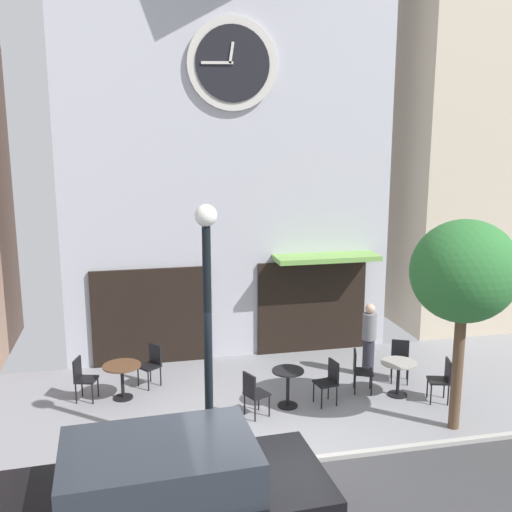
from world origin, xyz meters
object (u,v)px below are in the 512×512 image
at_px(street_lamp, 208,331).
at_px(cafe_chair_curbside, 359,368).
at_px(cafe_chair_outer, 152,362).
at_px(street_tree, 464,273).
at_px(cafe_chair_near_tree, 329,379).
at_px(cafe_chair_left_end, 82,376).
at_px(parked_car_black, 161,502).
at_px(cafe_chair_mid_row, 400,357).
at_px(pedestrian_grey, 369,339).
at_px(cafe_chair_right_end, 253,391).
at_px(cafe_table_center, 288,382).
at_px(cafe_table_near_door, 398,371).
at_px(cafe_table_rightmost, 122,374).
at_px(cafe_chair_near_lamp, 443,377).

relative_size(street_lamp, cafe_chair_curbside, 4.73).
distance_m(cafe_chair_curbside, cafe_chair_outer, 4.43).
distance_m(street_tree, cafe_chair_near_tree, 3.42).
height_order(cafe_chair_left_end, parked_car_black, parked_car_black).
xyz_separation_m(cafe_chair_mid_row, pedestrian_grey, (-0.57, 0.42, 0.33)).
distance_m(cafe_chair_near_tree, parked_car_black, 5.13).
bearing_deg(cafe_chair_right_end, cafe_table_center, 21.53).
bearing_deg(cafe_table_near_door, parked_car_black, -143.57).
distance_m(cafe_table_near_door, pedestrian_grey, 1.19).
relative_size(street_tree, cafe_chair_near_tree, 4.33).
xyz_separation_m(street_lamp, cafe_chair_outer, (-0.83, 3.01, -1.63)).
xyz_separation_m(cafe_chair_outer, cafe_chair_mid_row, (5.35, -0.92, 0.00)).
bearing_deg(pedestrian_grey, cafe_chair_near_tree, -138.76).
xyz_separation_m(street_lamp, cafe_chair_near_tree, (2.61, 1.33, -1.63)).
xyz_separation_m(cafe_table_rightmost, cafe_chair_mid_row, (5.97, -0.37, -0.01)).
relative_size(street_lamp, cafe_chair_left_end, 4.73).
xyz_separation_m(cafe_table_center, cafe_chair_near_lamp, (3.12, -0.47, 0.02)).
distance_m(street_tree, cafe_chair_near_lamp, 2.66).
distance_m(cafe_table_rightmost, cafe_table_center, 3.39).
height_order(cafe_table_center, pedestrian_grey, pedestrian_grey).
bearing_deg(parked_car_black, cafe_table_near_door, 36.43).
bearing_deg(street_tree, parked_car_black, -157.68).
bearing_deg(street_lamp, street_tree, -1.47).
xyz_separation_m(cafe_table_near_door, parked_car_black, (-5.08, -3.75, 0.23)).
height_order(cafe_chair_right_end, pedestrian_grey, pedestrian_grey).
distance_m(cafe_chair_mid_row, pedestrian_grey, 0.78).
bearing_deg(cafe_table_rightmost, pedestrian_grey, 0.52).
bearing_deg(pedestrian_grey, street_lamp, -147.54).
relative_size(cafe_chair_near_lamp, cafe_chair_left_end, 1.00).
bearing_deg(street_tree, cafe_table_rightmost, 156.69).
bearing_deg(cafe_table_center, pedestrian_grey, 27.19).
bearing_deg(cafe_chair_outer, cafe_table_center, -32.04).
bearing_deg(cafe_chair_near_tree, cafe_table_near_door, 1.96).
height_order(street_lamp, cafe_table_rightmost, street_lamp).
bearing_deg(cafe_chair_curbside, cafe_table_rightmost, 171.41).
distance_m(cafe_table_near_door, cafe_chair_near_tree, 1.53).
bearing_deg(street_tree, street_lamp, 178.53).
height_order(street_tree, parked_car_black, street_tree).
bearing_deg(parked_car_black, cafe_chair_left_end, 104.83).
bearing_deg(cafe_chair_right_end, pedestrian_grey, 25.77).
distance_m(cafe_chair_near_lamp, cafe_chair_outer, 6.08).
bearing_deg(cafe_table_center, cafe_table_near_door, -0.07).
distance_m(street_lamp, cafe_table_near_door, 4.66).
height_order(cafe_table_near_door, cafe_chair_curbside, cafe_chair_curbside).
distance_m(cafe_chair_near_tree, cafe_chair_outer, 3.83).
bearing_deg(pedestrian_grey, cafe_chair_near_lamp, -59.74).
relative_size(cafe_table_center, cafe_chair_right_end, 0.85).
distance_m(cafe_table_rightmost, pedestrian_grey, 5.42).
height_order(cafe_chair_right_end, parked_car_black, parked_car_black).
distance_m(cafe_table_rightmost, cafe_chair_left_end, 0.80).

